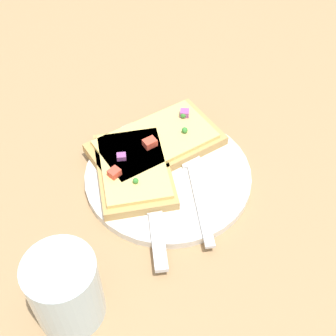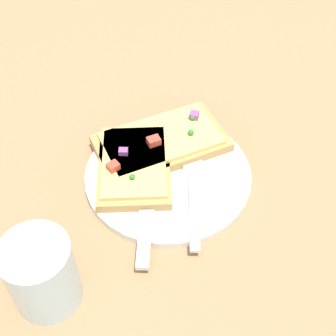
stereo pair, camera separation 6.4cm
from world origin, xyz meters
The scene contains 8 objects.
ground_plane centered at (0.00, 0.00, 0.00)m, with size 4.00×4.00×0.00m, color #9E7A51.
plate centered at (0.00, 0.00, 0.01)m, with size 0.23×0.23×0.01m.
fork centered at (-0.02, -0.03, 0.01)m, with size 0.21×0.08×0.01m.
knife centered at (-0.05, 0.04, 0.01)m, with size 0.21×0.09×0.01m.
pizza_slice_main centered at (0.05, -0.01, 0.02)m, with size 0.13×0.20×0.03m.
pizza_slice_corner centered at (0.02, 0.04, 0.02)m, with size 0.17×0.13×0.03m.
crumb_scatter centered at (0.07, 0.00, 0.02)m, with size 0.07×0.10×0.01m.
drinking_glass centered at (-0.13, 0.18, 0.05)m, with size 0.08×0.08×0.10m.
Camera 1 is at (-0.38, 0.18, 0.51)m, focal length 50.00 mm.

